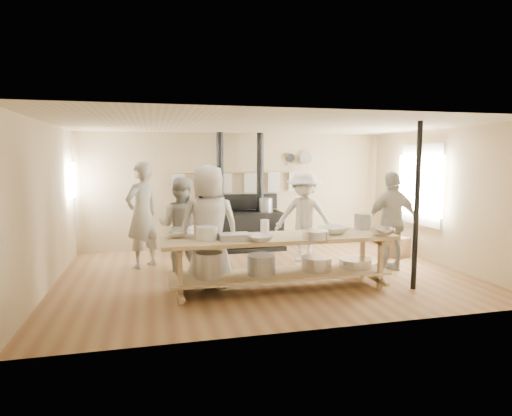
# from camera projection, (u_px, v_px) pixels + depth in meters

# --- Properties ---
(ground) EXTENTS (7.00, 7.00, 0.00)m
(ground) POSITION_uv_depth(u_px,v_px,m) (265.00, 274.00, 7.54)
(ground) COLOR brown
(ground) RESTS_ON ground
(room_shell) EXTENTS (7.00, 7.00, 7.00)m
(room_shell) POSITION_uv_depth(u_px,v_px,m) (265.00, 183.00, 7.35)
(room_shell) COLOR tan
(room_shell) RESTS_ON ground
(window_right) EXTENTS (0.09, 1.50, 1.65)m
(window_right) POSITION_uv_depth(u_px,v_px,m) (421.00, 185.00, 8.75)
(window_right) COLOR beige
(window_right) RESTS_ON ground
(left_opening) EXTENTS (0.00, 0.90, 0.90)m
(left_opening) POSITION_uv_depth(u_px,v_px,m) (72.00, 181.00, 8.48)
(left_opening) COLOR white
(left_opening) RESTS_ON ground
(stove) EXTENTS (1.90, 0.75, 2.60)m
(stove) POSITION_uv_depth(u_px,v_px,m) (241.00, 227.00, 9.52)
(stove) COLOR black
(stove) RESTS_ON ground
(towel_rail) EXTENTS (3.00, 0.04, 0.47)m
(towel_rail) POSITION_uv_depth(u_px,v_px,m) (238.00, 179.00, 9.68)
(towel_rail) COLOR #A5825E
(towel_rail) RESTS_ON ground
(back_wall_shelf) EXTENTS (0.63, 0.14, 0.32)m
(back_wall_shelf) POSITION_uv_depth(u_px,v_px,m) (299.00, 160.00, 10.00)
(back_wall_shelf) COLOR #A5825E
(back_wall_shelf) RESTS_ON ground
(prep_table) EXTENTS (3.60, 0.90, 0.85)m
(prep_table) POSITION_uv_depth(u_px,v_px,m) (280.00, 257.00, 6.61)
(prep_table) COLOR #A5825E
(prep_table) RESTS_ON ground
(support_post) EXTENTS (0.08, 0.08, 2.60)m
(support_post) POSITION_uv_depth(u_px,v_px,m) (417.00, 207.00, 6.56)
(support_post) COLOR black
(support_post) RESTS_ON ground
(cook_far_left) EXTENTS (0.85, 0.84, 1.98)m
(cook_far_left) POSITION_uv_depth(u_px,v_px,m) (142.00, 215.00, 7.95)
(cook_far_left) COLOR #B8B4A3
(cook_far_left) RESTS_ON ground
(cook_left) EXTENTS (1.02, 0.92, 1.72)m
(cook_left) POSITION_uv_depth(u_px,v_px,m) (181.00, 226.00, 7.43)
(cook_left) COLOR #B8B4A3
(cook_left) RESTS_ON ground
(cook_center) EXTENTS (0.99, 0.68, 1.95)m
(cook_center) POSITION_uv_depth(u_px,v_px,m) (209.00, 227.00, 6.65)
(cook_center) COLOR #B8B4A3
(cook_center) RESTS_ON ground
(cook_right) EXTENTS (1.08, 0.51, 1.80)m
(cook_right) POSITION_uv_depth(u_px,v_px,m) (392.00, 221.00, 7.74)
(cook_right) COLOR #B8B4A3
(cook_right) RESTS_ON ground
(cook_by_window) EXTENTS (1.34, 1.12, 1.80)m
(cook_by_window) POSITION_uv_depth(u_px,v_px,m) (304.00, 216.00, 8.43)
(cook_by_window) COLOR #B8B4A3
(cook_by_window) RESTS_ON ground
(chair) EXTENTS (0.49, 0.49, 0.83)m
(chair) POSITION_uv_depth(u_px,v_px,m) (396.00, 245.00, 8.87)
(chair) COLOR brown
(chair) RESTS_ON ground
(bowl_white_a) EXTENTS (0.45, 0.45, 0.09)m
(bowl_white_a) POSITION_uv_depth(u_px,v_px,m) (260.00, 238.00, 6.15)
(bowl_white_a) COLOR white
(bowl_white_a) RESTS_ON prep_table
(bowl_steel_a) EXTENTS (0.38, 0.38, 0.09)m
(bowl_steel_a) POSITION_uv_depth(u_px,v_px,m) (177.00, 235.00, 6.42)
(bowl_steel_a) COLOR silver
(bowl_steel_a) RESTS_ON prep_table
(bowl_white_b) EXTENTS (0.59, 0.59, 0.11)m
(bowl_white_b) POSITION_uv_depth(u_px,v_px,m) (333.00, 230.00, 6.78)
(bowl_white_b) COLOR white
(bowl_white_b) RESTS_ON prep_table
(bowl_steel_b) EXTENTS (0.51, 0.51, 0.12)m
(bowl_steel_b) POSITION_uv_depth(u_px,v_px,m) (382.00, 232.00, 6.61)
(bowl_steel_b) COLOR silver
(bowl_steel_b) RESTS_ON prep_table
(roasting_pan) EXTENTS (0.45, 0.31, 0.10)m
(roasting_pan) POSITION_uv_depth(u_px,v_px,m) (234.00, 237.00, 6.23)
(roasting_pan) COLOR #B2B2B7
(roasting_pan) RESTS_ON prep_table
(mixing_bowl_large) EXTENTS (0.45, 0.45, 0.12)m
(mixing_bowl_large) POSITION_uv_depth(u_px,v_px,m) (315.00, 235.00, 6.35)
(mixing_bowl_large) COLOR silver
(mixing_bowl_large) RESTS_ON prep_table
(bucket_galv) EXTENTS (0.37, 0.37, 0.26)m
(bucket_galv) POSITION_uv_depth(u_px,v_px,m) (363.00, 221.00, 7.21)
(bucket_galv) COLOR gray
(bucket_galv) RESTS_ON prep_table
(deep_bowl_enamel) EXTENTS (0.34, 0.34, 0.20)m
(deep_bowl_enamel) POSITION_uv_depth(u_px,v_px,m) (207.00, 233.00, 6.26)
(deep_bowl_enamel) COLOR white
(deep_bowl_enamel) RESTS_ON prep_table
(pitcher) EXTENTS (0.17, 0.17, 0.21)m
(pitcher) POSITION_uv_depth(u_px,v_px,m) (265.00, 226.00, 6.84)
(pitcher) COLOR white
(pitcher) RESTS_ON prep_table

